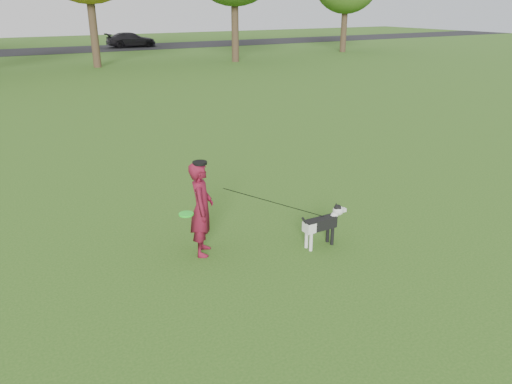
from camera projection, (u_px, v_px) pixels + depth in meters
ground at (242, 257)px, 8.01m from camera, size 120.00×120.00×0.00m
road at (8, 52)px, 40.41m from camera, size 120.00×7.00×0.02m
man at (202, 209)px, 7.88m from camera, size 0.59×0.67×1.55m
dog at (324, 222)px, 8.25m from camera, size 0.92×0.18×0.70m
car_right at (131, 40)px, 44.94m from camera, size 4.40×1.79×1.28m
man_held_items at (278, 203)px, 8.10m from camera, size 2.40×0.87×1.09m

